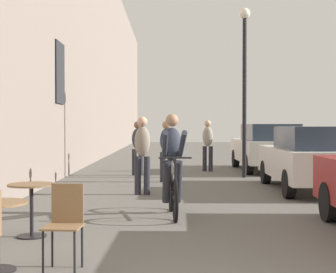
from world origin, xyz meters
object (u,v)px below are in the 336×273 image
Objects in this scene: pedestrian_mid at (169,148)px; street_lamp at (247,70)px; pedestrian_furthest at (210,142)px; cyclist_on_bicycle at (175,167)px; parked_car_third at (270,147)px; pedestrian_near at (145,151)px; pedestrian_far at (140,145)px; cafe_chair_near_toward_wall at (67,220)px; cafe_table_mid at (34,198)px; parked_car_second at (314,158)px.

street_lamp is at bearing 28.61° from pedestrian_mid.
pedestrian_furthest reaches higher than pedestrian_mid.
parked_car_third is at bearing 69.37° from cyclist_on_bicycle.
pedestrian_far is (-0.36, 4.42, -0.04)m from pedestrian_near.
pedestrian_furthest is (2.39, 11.75, 0.43)m from cafe_chair_near_toward_wall.
cyclist_on_bicycle is at bearing 42.30° from cafe_table_mid.
pedestrian_near is 1.04× the size of pedestrian_mid.
pedestrian_furthest is at bearing -176.64° from parked_car_third.
parked_car_third is at bearing 63.78° from street_lamp.
cyclist_on_bicycle is 1.03× the size of pedestrian_near.
cafe_table_mid is 0.44× the size of pedestrian_far.
pedestrian_far is at bearing 98.12° from cyclist_on_bicycle.
cafe_chair_near_toward_wall is at bearing -95.06° from pedestrian_near.
cafe_chair_near_toward_wall is 12.65m from parked_car_third.
parked_car_third reaches higher than cafe_chair_near_toward_wall.
street_lamp is (0.91, -2.06, 2.16)m from pedestrian_furthest.
cyclist_on_bicycle is 7.08m from street_lamp.
parked_car_second reaches higher than cafe_table_mid.
pedestrian_near is 3.92m from parked_car_second.
cyclist_on_bicycle reaches higher than cafe_table_mid.
street_lamp reaches higher than parked_car_second.
pedestrian_near reaches higher than cafe_chair_near_toward_wall.
pedestrian_furthest is at bearing 67.67° from pedestrian_mid.
pedestrian_far is 0.39× the size of parked_car_second.
pedestrian_near is 0.41× the size of parked_car_second.
parked_car_third is at bearing 20.11° from pedestrian_far.
cafe_table_mid is at bearing 115.68° from cafe_chair_near_toward_wall.
pedestrian_near reaches higher than pedestrian_furthest.
parked_car_second is at bearing 9.65° from pedestrian_near.
street_lamp is at bearing -66.29° from pedestrian_furthest.
pedestrian_mid is at bearing 75.29° from cafe_table_mid.
parked_car_third is (4.37, 11.87, 0.29)m from cafe_chair_near_toward_wall.
cafe_chair_near_toward_wall is at bearing -64.32° from cafe_table_mid.
street_lamp is at bearing -116.22° from parked_car_third.
cafe_chair_near_toward_wall is 1.24× the size of cafe_table_mid.
cyclist_on_bicycle is 4.56m from parked_car_second.
pedestrian_far is 5.66m from parked_car_second.
cafe_table_mid is 2.62m from cyclist_on_bicycle.
pedestrian_far is at bearing 115.11° from pedestrian_mid.
street_lamp reaches higher than cafe_chair_near_toward_wall.
cafe_table_mid is 7.16m from parked_car_second.
pedestrian_near is at bearing -107.70° from pedestrian_furthest.
parked_car_third is (3.84, 5.96, -0.15)m from pedestrian_near.
parked_car_second is at bearing -89.84° from parked_car_third.
street_lamp is at bearing -11.50° from pedestrian_far.
pedestrian_furthest reaches higher than cafe_table_mid.
pedestrian_furthest is 5.56m from parked_car_second.
pedestrian_furthest is 1.99m from parked_car_third.
parked_car_second is (1.09, -3.13, -2.34)m from street_lamp.
pedestrian_mid is 0.39× the size of parked_car_second.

